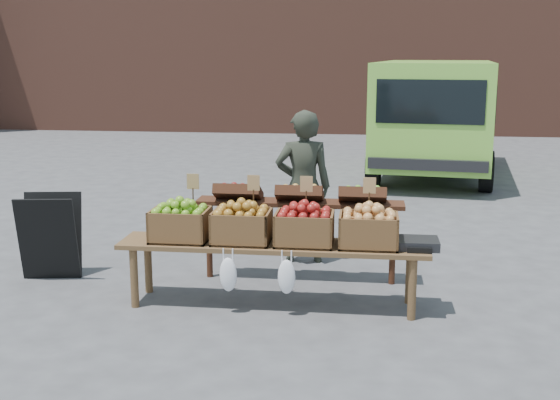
% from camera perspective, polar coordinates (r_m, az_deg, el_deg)
% --- Properties ---
extents(ground, '(80.00, 80.00, 0.00)m').
position_cam_1_polar(ground, '(6.72, -4.67, -7.25)').
color(ground, '#4B4B4D').
extents(delivery_van, '(2.64, 4.79, 2.04)m').
position_cam_1_polar(delivery_van, '(13.04, 12.41, 6.44)').
color(delivery_van, '#7BC43F').
rests_on(delivery_van, ground).
extents(vendor, '(0.64, 0.47, 1.62)m').
position_cam_1_polar(vendor, '(7.39, 1.90, 1.07)').
color(vendor, '#282C22').
rests_on(vendor, ground).
extents(chalkboard_sign, '(0.61, 0.40, 0.85)m').
position_cam_1_polar(chalkboard_sign, '(7.27, -18.17, -2.82)').
color(chalkboard_sign, black).
rests_on(chalkboard_sign, ground).
extents(back_table, '(2.10, 0.44, 1.04)m').
position_cam_1_polar(back_table, '(6.82, 1.60, -2.37)').
color(back_table, '#391D11').
rests_on(back_table, ground).
extents(display_bench, '(2.70, 0.56, 0.57)m').
position_cam_1_polar(display_bench, '(6.21, -0.58, -6.05)').
color(display_bench, brown).
rests_on(display_bench, ground).
extents(crate_golden_apples, '(0.50, 0.40, 0.28)m').
position_cam_1_polar(crate_golden_apples, '(6.26, -8.10, -2.00)').
color(crate_golden_apples, '#4C7F22').
rests_on(crate_golden_apples, display_bench).
extents(crate_russet_pears, '(0.50, 0.40, 0.28)m').
position_cam_1_polar(crate_russet_pears, '(6.14, -3.13, -2.17)').
color(crate_russet_pears, '#A87430').
rests_on(crate_russet_pears, display_bench).
extents(crate_red_apples, '(0.50, 0.40, 0.28)m').
position_cam_1_polar(crate_red_apples, '(6.07, 1.99, -2.33)').
color(crate_red_apples, maroon).
rests_on(crate_red_apples, display_bench).
extents(crate_green_apples, '(0.50, 0.40, 0.28)m').
position_cam_1_polar(crate_green_apples, '(6.04, 7.20, -2.47)').
color(crate_green_apples, '#A39439').
rests_on(crate_green_apples, display_bench).
extents(weighing_scale, '(0.34, 0.30, 0.08)m').
position_cam_1_polar(weighing_scale, '(6.09, 11.18, -3.48)').
color(weighing_scale, black).
rests_on(weighing_scale, display_bench).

